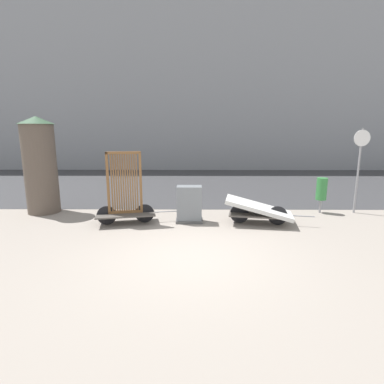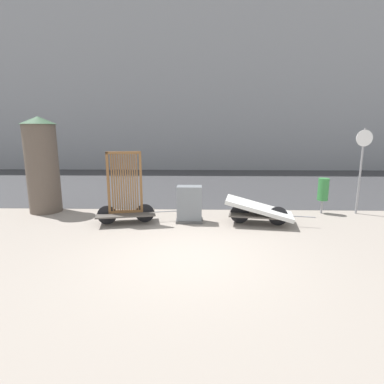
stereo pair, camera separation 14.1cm
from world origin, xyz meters
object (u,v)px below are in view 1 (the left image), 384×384
bike_cart_with_mattress (259,210)px  utility_cabinet (189,206)px  bike_cart_with_bedframe (125,200)px  advertising_column (40,165)px  sign_post (359,160)px  trash_bin (322,189)px

bike_cart_with_mattress → utility_cabinet: bearing=-174.7°
bike_cart_with_bedframe → advertising_column: 3.26m
sign_post → trash_bin: bearing=179.6°
utility_cabinet → advertising_column: advertising_column is taller
utility_cabinet → advertising_column: (-4.70, 1.04, 1.06)m
bike_cart_with_bedframe → bike_cart_with_mattress: 3.74m
bike_cart_with_mattress → sign_post: sign_post is taller
utility_cabinet → trash_bin: 4.31m
bike_cart_with_bedframe → trash_bin: size_ratio=2.08×
trash_bin → sign_post: bearing=-0.4°
utility_cabinet → trash_bin: trash_bin is taller
bike_cart_with_bedframe → sign_post: size_ratio=0.88×
trash_bin → advertising_column: 8.90m
advertising_column → bike_cart_with_mattress: bearing=-10.3°
utility_cabinet → advertising_column: 4.92m
bike_cart_with_mattress → utility_cabinet: size_ratio=2.36×
sign_post → advertising_column: 9.96m
bike_cart_with_mattress → utility_cabinet: utility_cabinet is taller
bike_cart_with_mattress → trash_bin: bearing=38.5°
bike_cart_with_bedframe → sign_post: bearing=-2.1°
bike_cart_with_bedframe → utility_cabinet: bike_cart_with_bedframe is taller
bike_cart_with_mattress → sign_post: (3.31, 1.19, 1.26)m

